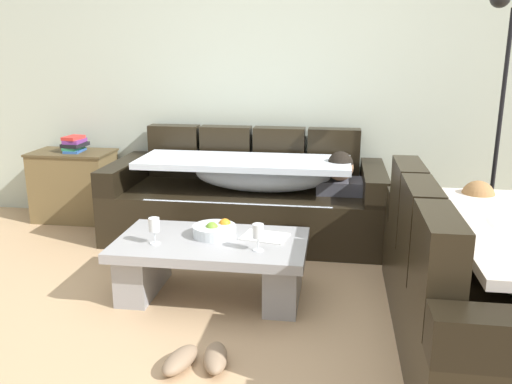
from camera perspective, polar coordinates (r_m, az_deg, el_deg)
name	(u,v)px	position (r m, az deg, el deg)	size (l,w,h in m)	color
ground_plane	(221,334)	(3.12, -3.68, -14.80)	(14.00, 14.00, 0.00)	tan
back_wall	(270,71)	(4.83, 1.52, 12.70)	(9.00, 0.10, 2.70)	#B7C2B0
couch_along_wall	(250,198)	(4.49, -0.68, -0.68)	(2.26, 0.92, 0.88)	black
couch_near_window	(484,286)	(3.12, 23.08, -9.16)	(0.92, 1.92, 0.88)	black
coffee_table	(212,261)	(3.46, -4.71, -7.30)	(1.20, 0.68, 0.38)	#99999C
fruit_bowl	(215,230)	(3.46, -4.36, -4.05)	(0.28, 0.28, 0.10)	silver
wine_glass_near_left	(154,226)	(3.35, -10.76, -3.55)	(0.07, 0.07, 0.17)	silver
wine_glass_near_right	(258,232)	(3.18, 0.22, -4.29)	(0.07, 0.07, 0.17)	silver
open_magazine	(265,237)	(3.44, 0.94, -4.76)	(0.28, 0.21, 0.01)	white
side_cabinet	(75,186)	(5.22, -18.70, 0.65)	(0.72, 0.44, 0.64)	brown
book_stack_on_cabinet	(74,144)	(5.12, -18.71, 4.84)	(0.19, 0.24, 0.14)	#2D569E
floor_lamp	(495,110)	(4.30, 24.05, 7.99)	(0.33, 0.31, 1.95)	black
pair_of_shoes	(198,359)	(2.83, -6.18, -17.20)	(0.35, 0.34, 0.09)	#8C7259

